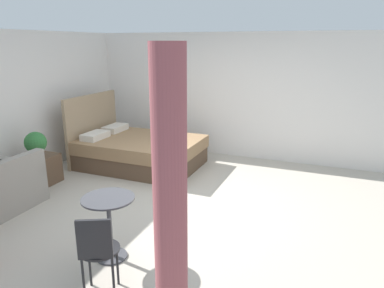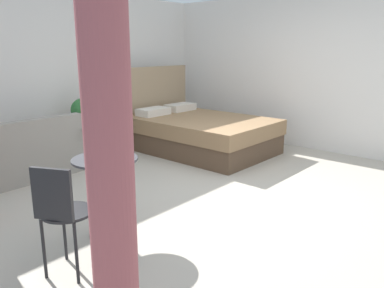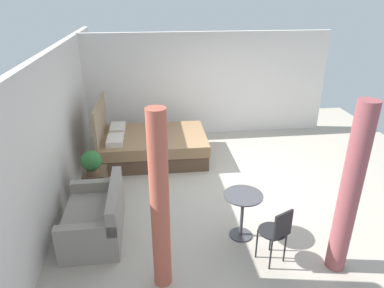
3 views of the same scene
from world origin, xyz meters
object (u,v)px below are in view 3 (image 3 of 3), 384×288
(balcony_table, at_px, (242,208))
(cafe_chair_near_window, at_px, (277,231))
(bed, at_px, (151,145))
(nightstand, at_px, (96,183))
(potted_plant, at_px, (91,162))
(couch, at_px, (96,219))

(balcony_table, bearing_deg, cafe_chair_near_window, -153.89)
(cafe_chair_near_window, bearing_deg, bed, 25.09)
(nightstand, bearing_deg, bed, -35.55)
(cafe_chair_near_window, bearing_deg, potted_plant, 53.51)
(bed, relative_size, couch, 1.69)
(bed, distance_m, cafe_chair_near_window, 3.81)
(potted_plant, height_order, cafe_chair_near_window, potted_plant)
(nightstand, relative_size, balcony_table, 0.68)
(potted_plant, bearing_deg, couch, -170.82)
(couch, xyz_separation_m, potted_plant, (1.03, 0.17, 0.45))
(potted_plant, bearing_deg, nightstand, -6.02)
(bed, bearing_deg, couch, 161.52)
(bed, relative_size, balcony_table, 3.12)
(balcony_table, bearing_deg, couch, 82.16)
(cafe_chair_near_window, bearing_deg, balcony_table, 26.11)
(bed, bearing_deg, cafe_chair_near_window, -154.91)
(nightstand, height_order, potted_plant, potted_plant)
(nightstand, xyz_separation_m, cafe_chair_near_window, (-2.04, -2.61, 0.29))
(potted_plant, bearing_deg, balcony_table, -119.72)
(bed, xyz_separation_m, cafe_chair_near_window, (-3.44, -1.61, 0.23))
(potted_plant, height_order, balcony_table, potted_plant)
(nightstand, bearing_deg, balcony_table, -121.67)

